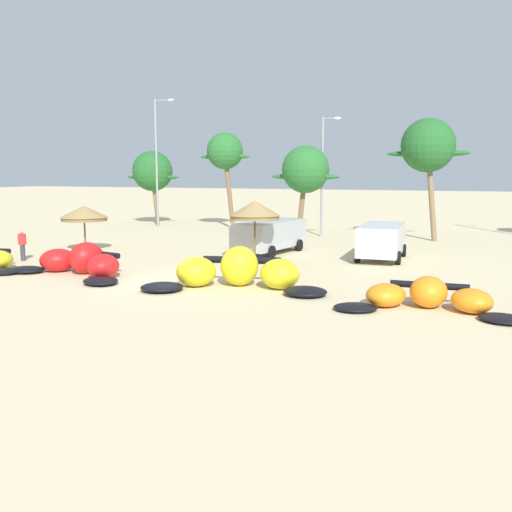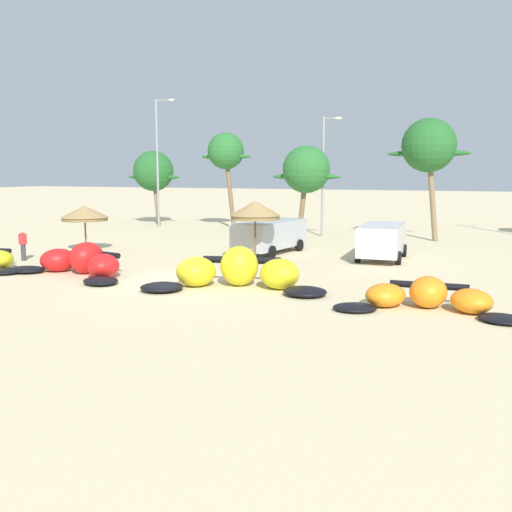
% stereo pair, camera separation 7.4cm
% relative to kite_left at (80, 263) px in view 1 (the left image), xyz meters
% --- Properties ---
extents(ground_plane, '(260.00, 260.00, 0.00)m').
position_rel_kite_left_xyz_m(ground_plane, '(4.52, 0.08, -0.55)').
color(ground_plane, beige).
extents(kite_left, '(6.83, 3.81, 1.44)m').
position_rel_kite_left_xyz_m(kite_left, '(0.00, 0.00, 0.00)').
color(kite_left, black).
rests_on(kite_left, ground).
extents(kite_left_of_center, '(7.39, 4.39, 1.61)m').
position_rel_kite_left_xyz_m(kite_left_of_center, '(7.70, 0.11, 0.07)').
color(kite_left_of_center, black).
rests_on(kite_left_of_center, ground).
extents(kite_center, '(6.32, 3.05, 1.07)m').
position_rel_kite_left_xyz_m(kite_center, '(15.10, -0.80, -0.14)').
color(kite_center, black).
rests_on(kite_center, ground).
extents(beach_umbrella_near_van, '(2.73, 2.73, 2.65)m').
position_rel_kite_left_xyz_m(beach_umbrella_near_van, '(-4.87, 6.34, 1.66)').
color(beach_umbrella_near_van, brown).
rests_on(beach_umbrella_near_van, ground).
extents(beach_umbrella_middle, '(2.61, 2.61, 3.13)m').
position_rel_kite_left_xyz_m(beach_umbrella_middle, '(5.82, 6.41, 2.11)').
color(beach_umbrella_middle, brown).
rests_on(beach_umbrella_middle, ground).
extents(parked_van, '(2.44, 4.83, 1.84)m').
position_rel_kite_left_xyz_m(parked_van, '(11.65, 9.82, 0.54)').
color(parked_van, silver).
rests_on(parked_van, ground).
extents(parked_car_second, '(2.79, 5.60, 1.84)m').
position_rel_kite_left_xyz_m(parked_car_second, '(5.38, 9.83, 0.54)').
color(parked_car_second, '#B2B7BC').
rests_on(parked_car_second, ground).
extents(person_near_kites, '(0.36, 0.24, 1.62)m').
position_rel_kite_left_xyz_m(person_near_kites, '(-5.50, 2.17, 0.27)').
color(person_near_kites, '#383842').
rests_on(person_near_kites, ground).
extents(palm_leftmost, '(5.25, 3.50, 6.43)m').
position_rel_kite_left_xyz_m(palm_leftmost, '(-10.68, 22.66, 4.08)').
color(palm_leftmost, '#7F6647').
rests_on(palm_leftmost, ground).
extents(palm_left, '(4.48, 2.98, 7.78)m').
position_rel_kite_left_xyz_m(palm_left, '(-3.49, 22.36, 5.63)').
color(palm_left, brown).
rests_on(palm_left, ground).
extents(palm_left_of_gap, '(5.05, 3.37, 6.45)m').
position_rel_kite_left_xyz_m(palm_left_of_gap, '(4.53, 18.79, 4.17)').
color(palm_left_of_gap, brown).
rests_on(palm_left_of_gap, ground).
extents(palm_center_left, '(5.34, 3.56, 8.11)m').
position_rel_kite_left_xyz_m(palm_center_left, '(12.78, 19.42, 5.71)').
color(palm_center_left, '#7F6647').
rests_on(palm_center_left, ground).
extents(lamppost_west, '(1.85, 0.24, 10.45)m').
position_rel_kite_left_xyz_m(lamppost_west, '(-8.70, 20.43, 5.23)').
color(lamppost_west, gray).
rests_on(lamppost_west, ground).
extents(lamppost_west_center, '(1.41, 0.24, 8.43)m').
position_rel_kite_left_xyz_m(lamppost_west_center, '(5.71, 19.33, 4.15)').
color(lamppost_west_center, gray).
rests_on(lamppost_west_center, ground).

